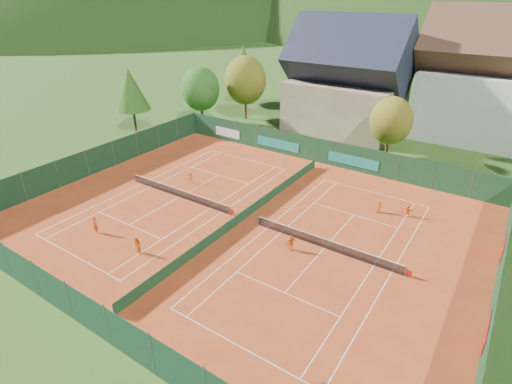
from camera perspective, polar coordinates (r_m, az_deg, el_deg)
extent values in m
plane|color=#2B5019|center=(36.39, -1.75, -4.03)|extent=(600.00, 600.00, 0.00)
cube|color=#AB3C19|center=(36.38, -1.75, -3.99)|extent=(40.00, 32.00, 0.01)
cube|color=white|center=(49.20, -1.36, 4.67)|extent=(10.97, 0.06, 0.00)
cube|color=white|center=(34.91, -24.56, -8.25)|extent=(10.97, 0.06, 0.00)
cube|color=white|center=(44.68, -16.02, 1.13)|extent=(0.06, 23.77, 0.00)
cube|color=white|center=(37.70, -4.88, -2.88)|extent=(0.06, 23.77, 0.00)
cube|color=white|center=(43.72, -14.83, 0.70)|extent=(0.06, 23.77, 0.00)
cube|color=white|center=(38.47, -6.49, -2.30)|extent=(0.06, 23.77, 0.00)
cube|color=white|center=(45.20, -5.35, 2.44)|extent=(8.23, 0.06, 0.00)
cube|color=white|center=(37.36, -17.69, -4.50)|extent=(8.23, 0.06, 0.00)
cube|color=white|center=(40.97, -10.93, -0.70)|extent=(0.06, 12.80, 0.00)
cube|color=white|center=(42.87, 16.45, -0.06)|extent=(10.97, 0.06, 0.00)
cube|color=white|center=(25.22, -2.57, -21.04)|extent=(10.97, 0.06, 0.00)
cube|color=white|center=(35.18, 1.60, -5.16)|extent=(0.06, 23.77, 0.00)
cube|color=white|center=(31.84, 18.85, -10.75)|extent=(0.06, 23.77, 0.00)
cube|color=white|center=(34.59, 3.53, -5.82)|extent=(0.06, 23.77, 0.00)
cube|color=white|center=(32.07, 16.49, -10.04)|extent=(0.06, 23.77, 0.00)
cube|color=white|center=(38.21, 13.79, -3.19)|extent=(8.23, 0.06, 0.00)
cube|color=white|center=(28.52, 4.13, -14.16)|extent=(8.23, 0.06, 0.00)
cube|color=white|center=(33.10, 9.73, -7.90)|extent=(0.06, 12.80, 0.00)
cylinder|color=#59595B|center=(45.13, -16.87, 1.98)|extent=(0.10, 0.10, 1.02)
cylinder|color=#59595B|center=(36.95, -3.79, -2.61)|extent=(0.10, 0.10, 1.02)
cube|color=black|center=(40.77, -10.98, -0.15)|extent=(12.80, 0.02, 0.86)
cube|color=white|center=(40.57, -11.03, 0.39)|extent=(12.80, 0.04, 0.06)
cube|color=red|center=(36.85, -3.48, -2.79)|extent=(0.40, 0.04, 0.40)
cylinder|color=#59595B|center=(35.34, 0.36, -4.04)|extent=(0.10, 0.10, 1.02)
cylinder|color=#59595B|center=(31.43, 20.59, -10.50)|extent=(0.10, 0.10, 1.02)
cube|color=black|center=(32.85, 9.79, -7.26)|extent=(12.80, 0.02, 0.86)
cube|color=white|center=(32.61, 9.85, -6.64)|extent=(12.80, 0.04, 0.06)
cube|color=red|center=(31.43, 21.01, -10.72)|extent=(0.40, 0.04, 0.40)
cube|color=#163D22|center=(36.12, -1.76, -3.32)|extent=(0.03, 28.80, 1.00)
cube|color=#153B20|center=(48.31, 9.31, 5.77)|extent=(40.00, 0.04, 3.00)
cube|color=teal|center=(50.93, 3.12, 6.87)|extent=(6.00, 0.03, 1.20)
cube|color=teal|center=(47.01, 13.65, 4.34)|extent=(6.00, 0.03, 1.20)
cube|color=silver|center=(55.19, -4.10, 8.45)|extent=(4.00, 0.03, 1.20)
cube|color=#133620|center=(26.77, -22.82, -15.75)|extent=(40.00, 0.04, 3.00)
cube|color=#13341C|center=(48.97, -21.32, 4.52)|extent=(0.04, 32.00, 3.00)
cube|color=#123319|center=(30.68, 31.13, -11.78)|extent=(0.04, 32.00, 3.00)
cube|color=#B21414|center=(27.66, 30.05, -16.88)|extent=(0.03, 3.00, 1.20)
cube|color=#B21414|center=(35.93, 31.81, -6.78)|extent=(0.03, 3.00, 1.20)
cube|color=tan|center=(61.15, 12.60, 11.99)|extent=(15.00, 12.00, 7.00)
cube|color=#1E2333|center=(59.85, 13.25, 18.00)|extent=(16.20, 12.00, 12.00)
cube|color=silver|center=(62.96, 31.28, 10.12)|extent=(20.00, 11.00, 9.00)
cylinder|color=#402717|center=(63.00, -7.71, 10.85)|extent=(0.36, 0.36, 2.80)
ellipsoid|color=#245F1B|center=(62.02, -7.95, 14.39)|extent=(5.72, 5.72, 6.58)
cylinder|color=#4A311A|center=(65.09, -1.48, 11.77)|extent=(0.36, 0.36, 3.15)
ellipsoid|color=olive|center=(64.05, -1.53, 15.65)|extent=(6.44, 6.44, 7.40)
cylinder|color=#4A331A|center=(74.74, -1.73, 13.92)|extent=(0.36, 0.36, 3.50)
cone|color=#2B5919|center=(73.76, -1.79, 17.70)|extent=(5.60, 5.60, 6.50)
cylinder|color=#4C361B|center=(51.89, 18.17, 5.94)|extent=(0.36, 0.36, 2.45)
ellipsoid|color=olive|center=(50.81, 18.74, 9.62)|extent=(5.01, 5.01, 5.76)
cylinder|color=#4C2F1B|center=(61.82, -16.93, 9.78)|extent=(0.36, 0.36, 3.15)
cone|color=#275217|center=(60.72, -17.51, 13.82)|extent=(5.04, 5.04, 5.85)
ellipsoid|color=black|center=(331.07, 32.50, 12.37)|extent=(440.00, 440.00, 242.00)
ellipsoid|color=black|center=(306.66, -18.81, 15.51)|extent=(340.00, 340.00, 204.00)
sphere|color=#CCD833|center=(36.75, -21.31, -5.67)|extent=(0.07, 0.07, 0.07)
sphere|color=#CCD833|center=(27.66, -3.68, -15.66)|extent=(0.07, 0.07, 0.07)
imported|color=#E54C14|center=(36.81, -22.02, -4.38)|extent=(0.58, 0.40, 1.56)
imported|color=orange|center=(32.97, -16.61, -7.41)|extent=(0.81, 0.69, 1.45)
imported|color=orange|center=(43.47, -9.33, 2.05)|extent=(0.89, 0.60, 1.28)
imported|color=#E45B14|center=(32.16, 5.05, -7.25)|extent=(0.77, 0.85, 1.39)
imported|color=#E45814|center=(39.01, 17.13, -1.97)|extent=(0.68, 0.53, 1.24)
imported|color=orange|center=(39.19, 20.87, -2.51)|extent=(1.13, 0.47, 1.18)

